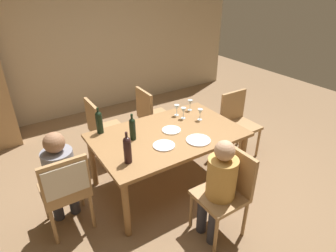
# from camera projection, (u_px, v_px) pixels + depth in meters

# --- Properties ---
(ground_plane) EXTENTS (10.00, 10.00, 0.00)m
(ground_plane) POSITION_uv_depth(u_px,v_px,m) (168.00, 182.00, 3.65)
(ground_plane) COLOR #846647
(rear_room_partition) EXTENTS (6.40, 0.12, 2.70)m
(rear_room_partition) POSITION_uv_depth(u_px,v_px,m) (85.00, 39.00, 5.05)
(rear_room_partition) COLOR tan
(rear_room_partition) RESTS_ON ground_plane
(dining_table) EXTENTS (1.72, 1.09, 0.72)m
(dining_table) POSITION_uv_depth(u_px,v_px,m) (168.00, 139.00, 3.35)
(dining_table) COLOR olive
(dining_table) RESTS_ON ground_plane
(chair_left_end) EXTENTS (0.44, 0.46, 0.92)m
(chair_left_end) POSITION_uv_depth(u_px,v_px,m) (65.00, 186.00, 2.69)
(chair_left_end) COLOR #A87F51
(chair_left_end) RESTS_ON ground_plane
(chair_near) EXTENTS (0.44, 0.44, 0.92)m
(chair_near) POSITION_uv_depth(u_px,v_px,m) (227.00, 187.00, 2.76)
(chair_near) COLOR #A87F51
(chair_near) RESTS_ON ground_plane
(chair_right_end) EXTENTS (0.44, 0.44, 0.92)m
(chair_right_end) POSITION_uv_depth(u_px,v_px,m) (237.00, 119.00, 4.06)
(chair_right_end) COLOR #A87F51
(chair_right_end) RESTS_ON ground_plane
(chair_far_left) EXTENTS (0.44, 0.44, 0.92)m
(chair_far_left) POSITION_uv_depth(u_px,v_px,m) (102.00, 127.00, 3.86)
(chair_far_left) COLOR #A87F51
(chair_far_left) RESTS_ON ground_plane
(chair_far_right) EXTENTS (0.44, 0.44, 0.92)m
(chair_far_right) POSITION_uv_depth(u_px,v_px,m) (151.00, 114.00, 4.23)
(chair_far_right) COLOR #A87F51
(chair_far_right) RESTS_ON ground_plane
(person_woman_host) EXTENTS (0.30, 0.34, 1.11)m
(person_woman_host) POSITION_uv_depth(u_px,v_px,m) (60.00, 173.00, 2.77)
(person_woman_host) COLOR #33333D
(person_woman_host) RESTS_ON ground_plane
(person_man_bearded) EXTENTS (0.33, 0.28, 1.08)m
(person_man_bearded) POSITION_uv_depth(u_px,v_px,m) (219.00, 183.00, 2.66)
(person_man_bearded) COLOR #33333D
(person_man_bearded) RESTS_ON ground_plane
(wine_bottle_tall_green) EXTENTS (0.08, 0.08, 0.34)m
(wine_bottle_tall_green) POSITION_uv_depth(u_px,v_px,m) (127.00, 149.00, 2.74)
(wine_bottle_tall_green) COLOR black
(wine_bottle_tall_green) RESTS_ON dining_table
(wine_bottle_dark_red) EXTENTS (0.08, 0.08, 0.32)m
(wine_bottle_dark_red) POSITION_uv_depth(u_px,v_px,m) (99.00, 122.00, 3.27)
(wine_bottle_dark_red) COLOR black
(wine_bottle_dark_red) RESTS_ON dining_table
(wine_bottle_short_olive) EXTENTS (0.07, 0.07, 0.31)m
(wine_bottle_short_olive) POSITION_uv_depth(u_px,v_px,m) (132.00, 128.00, 3.14)
(wine_bottle_short_olive) COLOR black
(wine_bottle_short_olive) RESTS_ON dining_table
(wine_glass_near_left) EXTENTS (0.07, 0.07, 0.15)m
(wine_glass_near_left) POSITION_uv_depth(u_px,v_px,m) (200.00, 112.00, 3.58)
(wine_glass_near_left) COLOR silver
(wine_glass_near_left) RESTS_ON dining_table
(wine_glass_centre) EXTENTS (0.07, 0.07, 0.15)m
(wine_glass_centre) POSITION_uv_depth(u_px,v_px,m) (190.00, 103.00, 3.84)
(wine_glass_centre) COLOR silver
(wine_glass_centre) RESTS_ON dining_table
(wine_glass_near_right) EXTENTS (0.07, 0.07, 0.15)m
(wine_glass_near_right) POSITION_uv_depth(u_px,v_px,m) (177.00, 108.00, 3.70)
(wine_glass_near_right) COLOR silver
(wine_glass_near_right) RESTS_ON dining_table
(wine_glass_far) EXTENTS (0.07, 0.07, 0.15)m
(wine_glass_far) POSITION_uv_depth(u_px,v_px,m) (183.00, 111.00, 3.62)
(wine_glass_far) COLOR silver
(wine_glass_far) RESTS_ON dining_table
(dinner_plate_host) EXTENTS (0.24, 0.24, 0.01)m
(dinner_plate_host) POSITION_uv_depth(u_px,v_px,m) (164.00, 145.00, 3.07)
(dinner_plate_host) COLOR white
(dinner_plate_host) RESTS_ON dining_table
(dinner_plate_guest_left) EXTENTS (0.28, 0.28, 0.01)m
(dinner_plate_guest_left) POSITION_uv_depth(u_px,v_px,m) (198.00, 140.00, 3.17)
(dinner_plate_guest_left) COLOR white
(dinner_plate_guest_left) RESTS_ON dining_table
(dinner_plate_guest_right) EXTENTS (0.23, 0.23, 0.01)m
(dinner_plate_guest_right) POSITION_uv_depth(u_px,v_px,m) (171.00, 130.00, 3.37)
(dinner_plate_guest_right) COLOR white
(dinner_plate_guest_right) RESTS_ON dining_table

